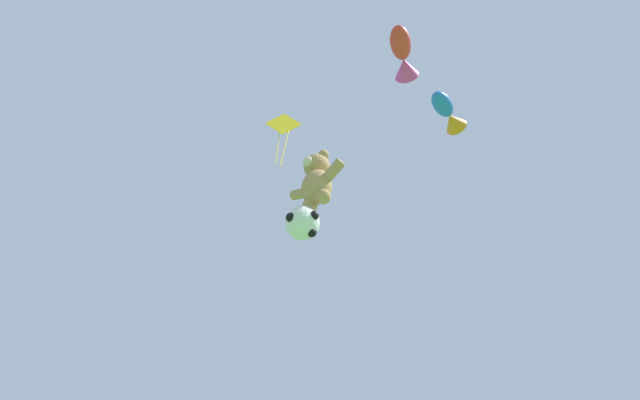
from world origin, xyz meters
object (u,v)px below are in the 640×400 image
(teddy_bear_kite, at_px, (316,180))
(soccer_ball_kite, at_px, (303,223))
(fish_kite_cobalt, at_px, (448,113))
(fish_kite_crimson, at_px, (403,56))
(diamond_kite, at_px, (283,128))

(teddy_bear_kite, distance_m, soccer_ball_kite, 1.48)
(soccer_ball_kite, relative_size, fish_kite_cobalt, 0.62)
(fish_kite_cobalt, bearing_deg, soccer_ball_kite, -146.32)
(soccer_ball_kite, bearing_deg, teddy_bear_kite, 30.58)
(fish_kite_cobalt, bearing_deg, teddy_bear_kite, -146.05)
(soccer_ball_kite, distance_m, fish_kite_crimson, 5.02)
(fish_kite_crimson, bearing_deg, fish_kite_cobalt, 94.16)
(soccer_ball_kite, height_order, fish_kite_crimson, fish_kite_crimson)
(teddy_bear_kite, xyz_separation_m, fish_kite_cobalt, (3.24, 2.18, 2.11))
(fish_kite_cobalt, relative_size, fish_kite_crimson, 1.00)
(fish_kite_cobalt, height_order, diamond_kite, diamond_kite)
(soccer_ball_kite, distance_m, fish_kite_cobalt, 5.54)
(teddy_bear_kite, relative_size, fish_kite_crimson, 1.27)
(fish_kite_crimson, bearing_deg, diamond_kite, 176.01)
(fish_kite_crimson, bearing_deg, teddy_bear_kite, 174.98)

